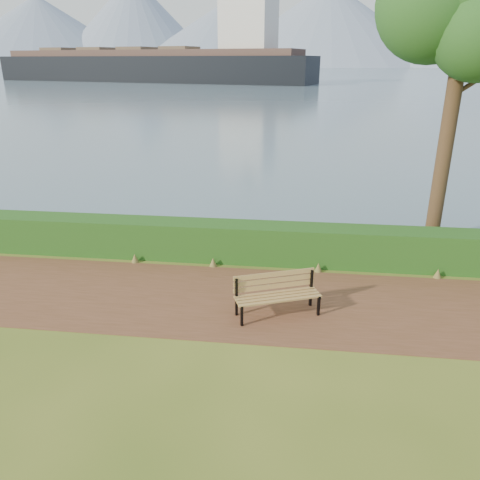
# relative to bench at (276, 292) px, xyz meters

# --- Properties ---
(ground) EXTENTS (140.00, 140.00, 0.00)m
(ground) POSITION_rel_bench_xyz_m (-0.64, 0.16, -0.51)
(ground) COLOR #435B1A
(ground) RESTS_ON ground
(path) EXTENTS (40.00, 3.40, 0.01)m
(path) POSITION_rel_bench_xyz_m (-0.64, 0.46, -0.51)
(path) COLOR brown
(path) RESTS_ON ground
(hedge) EXTENTS (32.00, 0.85, 1.00)m
(hedge) POSITION_rel_bench_xyz_m (-0.64, 2.76, -0.01)
(hedge) COLOR #1C4714
(hedge) RESTS_ON ground
(water) EXTENTS (700.00, 510.00, 0.00)m
(water) POSITION_rel_bench_xyz_m (-0.64, 260.16, -0.51)
(water) COLOR slate
(water) RESTS_ON ground
(mountains) EXTENTS (585.00, 190.00, 70.00)m
(mountains) POSITION_rel_bench_xyz_m (-9.82, 406.21, 27.18)
(mountains) COLOR slate
(mountains) RESTS_ON ground
(bench) EXTENTS (1.84, 1.13, 0.89)m
(bench) POSITION_rel_bench_xyz_m (0.00, 0.00, 0.00)
(bench) COLOR black
(bench) RESTS_ON ground
(cargo_ship) EXTENTS (80.75, 32.93, 24.35)m
(cargo_ship) POSITION_rel_bench_xyz_m (-33.28, 105.80, 3.12)
(cargo_ship) COLOR black
(cargo_ship) RESTS_ON ground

